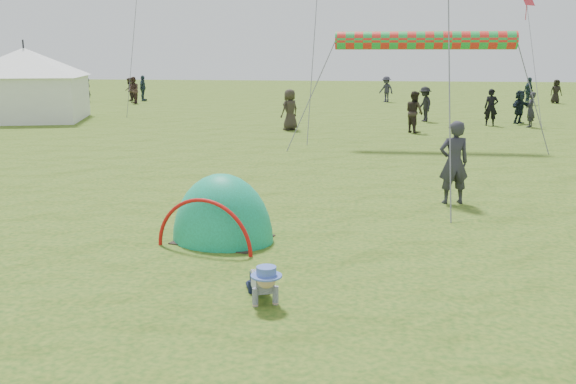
# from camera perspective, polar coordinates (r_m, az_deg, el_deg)

# --- Properties ---
(ground) EXTENTS (140.00, 140.00, 0.00)m
(ground) POSITION_cam_1_polar(r_m,az_deg,el_deg) (9.24, 3.62, -8.96)
(ground) COLOR #1E4915
(crawling_toddler) EXTENTS (0.77, 0.90, 0.59)m
(crawling_toddler) POSITION_cam_1_polar(r_m,az_deg,el_deg) (8.84, -2.21, -7.93)
(crawling_toddler) COLOR black
(crawling_toddler) RESTS_ON ground
(popup_tent) EXTENTS (2.23, 1.99, 2.45)m
(popup_tent) POSITION_cam_1_polar(r_m,az_deg,el_deg) (11.79, -5.80, -4.25)
(popup_tent) COLOR #17824B
(popup_tent) RESTS_ON ground
(standing_adult) EXTENTS (0.77, 0.60, 1.88)m
(standing_adult) POSITION_cam_1_polar(r_m,az_deg,el_deg) (14.83, 14.52, 2.56)
(standing_adult) COLOR #2B2934
(standing_adult) RESTS_ON ground
(event_marquee) EXTENTS (6.92, 6.92, 3.84)m
(event_marquee) POSITION_cam_1_polar(r_m,az_deg,el_deg) (35.06, -22.25, 9.07)
(event_marquee) COLOR white
(event_marquee) RESTS_ON ground
(crowd_person_0) EXTENTS (0.67, 0.49, 1.70)m
(crowd_person_0) POSITION_cam_1_polar(r_m,az_deg,el_deg) (31.50, 17.60, 7.19)
(crowd_person_0) COLOR black
(crowd_person_0) RESTS_ON ground
(crowd_person_1) EXTENTS (0.72, 0.86, 1.60)m
(crowd_person_1) POSITION_cam_1_polar(r_m,az_deg,el_deg) (47.13, -13.93, 8.85)
(crowd_person_1) COLOR #3A2D2B
(crowd_person_1) RESTS_ON ground
(crowd_person_3) EXTENTS (1.28, 1.22, 1.75)m
(crowd_person_3) POSITION_cam_1_polar(r_m,az_deg,el_deg) (45.21, 8.73, 9.02)
(crowd_person_3) COLOR #292834
(crowd_person_3) RESTS_ON ground
(crowd_person_4) EXTENTS (1.00, 1.03, 1.79)m
(crowd_person_4) POSITION_cam_1_polar(r_m,az_deg,el_deg) (28.31, 0.17, 7.33)
(crowd_person_4) COLOR #302923
(crowd_person_4) RESTS_ON ground
(crowd_person_6) EXTENTS (0.71, 0.65, 1.63)m
(crowd_person_6) POSITION_cam_1_polar(r_m,az_deg,el_deg) (46.84, -17.41, 8.65)
(crowd_person_6) COLOR black
(crowd_person_6) RESTS_ON ground
(crowd_person_7) EXTENTS (1.06, 1.09, 1.78)m
(crowd_person_7) POSITION_cam_1_polar(r_m,az_deg,el_deg) (44.37, -13.58, 8.79)
(crowd_person_7) COLOR #402B29
(crowd_person_7) RESTS_ON ground
(crowd_person_8) EXTENTS (1.00, 1.08, 1.78)m
(crowd_person_8) POSITION_cam_1_polar(r_m,az_deg,el_deg) (44.92, 20.60, 8.39)
(crowd_person_8) COLOR #23363F
(crowd_person_8) RESTS_ON ground
(crowd_person_9) EXTENTS (0.98, 1.26, 1.71)m
(crowd_person_9) POSITION_cam_1_polar(r_m,az_deg,el_deg) (32.58, 12.06, 7.65)
(crowd_person_9) COLOR black
(crowd_person_9) RESTS_ON ground
(crowd_person_10) EXTENTS (0.84, 0.61, 1.59)m
(crowd_person_10) POSITION_cam_1_polar(r_m,az_deg,el_deg) (47.07, 22.72, 8.25)
(crowd_person_10) COLOR black
(crowd_person_10) RESTS_ON ground
(crowd_person_11) EXTENTS (1.36, 1.39, 1.59)m
(crowd_person_11) POSITION_cam_1_polar(r_m,az_deg,el_deg) (32.90, 19.89, 7.13)
(crowd_person_11) COLOR black
(crowd_person_11) RESTS_ON ground
(crowd_person_12) EXTENTS (0.59, 0.69, 1.61)m
(crowd_person_12) POSITION_cam_1_polar(r_m,az_deg,el_deg) (31.35, 20.75, 6.86)
(crowd_person_12) COLOR #222129
(crowd_person_12) RESTS_ON ground
(crowd_person_13) EXTENTS (1.02, 1.08, 1.76)m
(crowd_person_13) POSITION_cam_1_polar(r_m,az_deg,el_deg) (27.92, 11.16, 7.00)
(crowd_person_13) COLOR #2C2420
(crowd_person_13) RESTS_ON ground
(crowd_person_14) EXTENTS (0.47, 1.05, 1.76)m
(crowd_person_14) POSITION_cam_1_polar(r_m,az_deg,el_deg) (47.06, -12.77, 9.00)
(crowd_person_14) COLOR #2A3C48
(crowd_person_14) RESTS_ON ground
(rainbow_tube_kite) EXTENTS (6.31, 0.64, 0.64)m
(rainbow_tube_kite) POSITION_cam_1_polar(r_m,az_deg,el_deg) (23.81, 12.04, 13.05)
(rainbow_tube_kite) COLOR red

